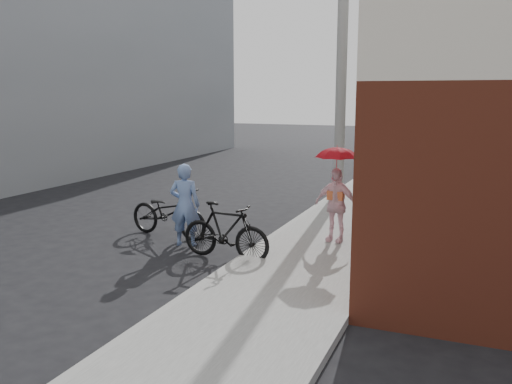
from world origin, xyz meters
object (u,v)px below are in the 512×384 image
Objects in this scene: bike_right at (226,231)px; planter at (383,222)px; utility_pole at (341,69)px; bike_left at (168,213)px; officer at (185,205)px; kimono_woman at (336,205)px.

bike_right is 4.02× the size of planter.
utility_pole reaches higher than planter.
bike_left is at bearing -113.13° from utility_pole.
kimono_woman is at bearing -175.19° from officer.
officer is (-1.59, -5.59, -2.71)m from utility_pole.
bike_left is 1.13× the size of bike_right.
utility_pole reaches higher than bike_left.
officer is 1.24m from bike_right.
officer is 1.13× the size of kimono_woman.
bike_left is (-2.21, -5.18, -3.00)m from utility_pole.
utility_pole is 6.82m from bike_right.
planter is at bearing -159.47° from officer.
officer reaches higher than kimono_woman.
kimono_woman is at bearing -70.91° from bike_left.
bike_right reaches higher than bike_left.
bike_right is (1.09, -0.52, -0.28)m from officer.
officer reaches higher than bike_left.
bike_right is at bearing -108.76° from bike_left.
utility_pole is at bearing 118.47° from planter.
planter is (0.67, 1.42, -0.58)m from kimono_woman.
kimono_woman is at bearing -115.30° from planter.
utility_pole reaches higher than officer.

